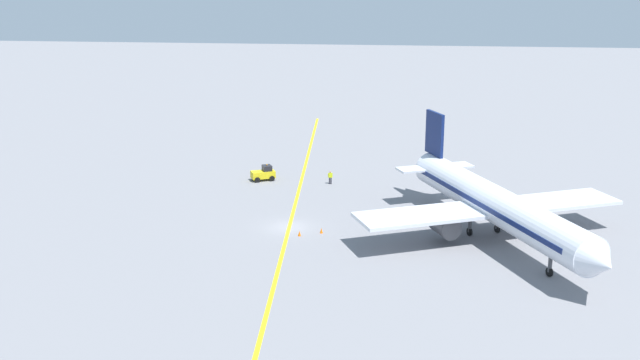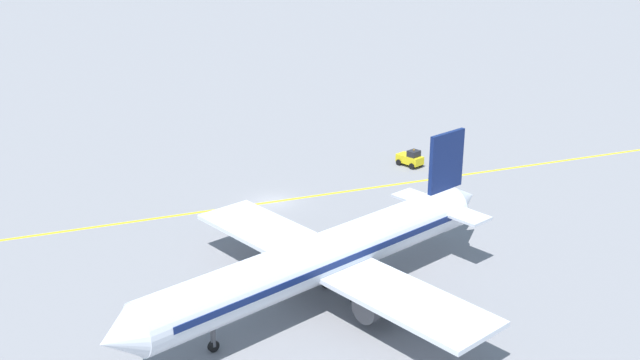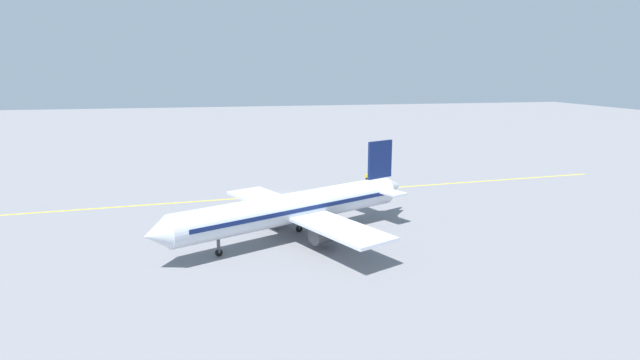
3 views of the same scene
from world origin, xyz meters
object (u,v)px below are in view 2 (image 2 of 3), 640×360
at_px(airplane_at_gate, 325,257).
at_px(traffic_cone_near_nose, 251,207).
at_px(baggage_tug_white, 410,158).
at_px(ground_crew_worker, 438,184).
at_px(traffic_cone_mid_apron, 267,214).

height_order(airplane_at_gate, traffic_cone_near_nose, airplane_at_gate).
bearing_deg(traffic_cone_near_nose, baggage_tug_white, -69.37).
height_order(baggage_tug_white, traffic_cone_near_nose, baggage_tug_white).
xyz_separation_m(airplane_at_gate, baggage_tug_white, (27.01, -18.78, -2.81)).
relative_size(baggage_tug_white, traffic_cone_near_nose, 6.10).
bearing_deg(airplane_at_gate, traffic_cone_near_nose, 4.36).
height_order(airplane_at_gate, ground_crew_worker, airplane_at_gate).
relative_size(airplane_at_gate, baggage_tug_white, 10.00).
relative_size(ground_crew_worker, traffic_cone_near_nose, 3.05).
bearing_deg(baggage_tug_white, traffic_cone_mid_apron, 117.01).
relative_size(traffic_cone_near_nose, traffic_cone_mid_apron, 1.00).
bearing_deg(traffic_cone_near_nose, airplane_at_gate, -175.64).
bearing_deg(traffic_cone_near_nose, ground_crew_worker, -93.19).
bearing_deg(traffic_cone_mid_apron, baggage_tug_white, -62.99).
bearing_deg(ground_crew_worker, airplane_at_gate, 135.33).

